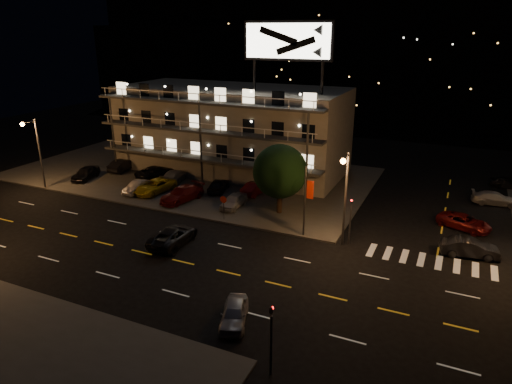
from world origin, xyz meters
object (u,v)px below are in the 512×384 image
at_px(lot_car_4, 234,201).
at_px(tree, 280,173).
at_px(lot_car_7, 174,176).
at_px(lot_car_2, 155,186).
at_px(road_car_east, 234,313).
at_px(road_car_west, 173,236).
at_px(side_car_0, 470,248).

bearing_deg(lot_car_4, tree, 7.57).
relative_size(tree, lot_car_7, 1.40).
height_order(lot_car_2, lot_car_4, lot_car_2).
bearing_deg(road_car_east, lot_car_2, 117.77).
relative_size(lot_car_4, road_car_west, 0.75).
bearing_deg(tree, lot_car_2, -178.94).
height_order(lot_car_2, road_car_west, lot_car_2).
height_order(lot_car_2, side_car_0, lot_car_2).
height_order(lot_car_2, road_car_east, lot_car_2).
xyz_separation_m(lot_car_4, lot_car_7, (-10.15, 4.45, 0.04)).
xyz_separation_m(lot_car_4, road_car_west, (-0.93, -9.32, -0.09)).
relative_size(lot_car_2, road_car_east, 1.35).
xyz_separation_m(lot_car_4, side_car_0, (21.87, -1.39, -0.08)).
bearing_deg(road_car_east, road_car_west, 122.36).
xyz_separation_m(tree, lot_car_2, (-14.61, -0.27, -3.34)).
relative_size(lot_car_2, side_car_0, 1.15).
xyz_separation_m(road_car_east, road_car_west, (-9.71, 7.66, 0.08)).
bearing_deg(lot_car_4, road_car_east, -62.77).
height_order(lot_car_7, road_car_west, lot_car_7).
bearing_deg(lot_car_7, lot_car_4, 144.40).
bearing_deg(tree, side_car_0, -6.70).
xyz_separation_m(lot_car_7, road_car_east, (18.93, -21.43, -0.21)).
xyz_separation_m(lot_car_7, side_car_0, (32.01, -5.83, -0.12)).
relative_size(road_car_east, road_car_west, 0.72).
distance_m(lot_car_7, road_car_west, 16.57).
bearing_deg(lot_car_2, tree, 8.51).
relative_size(lot_car_4, road_car_east, 1.03).
bearing_deg(lot_car_2, side_car_0, 4.30).
relative_size(lot_car_7, road_car_west, 0.93).
xyz_separation_m(tree, lot_car_4, (-4.68, -0.63, -3.39)).
bearing_deg(lot_car_4, side_car_0, -3.75).
xyz_separation_m(tree, side_car_0, (17.18, -2.02, -3.47)).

